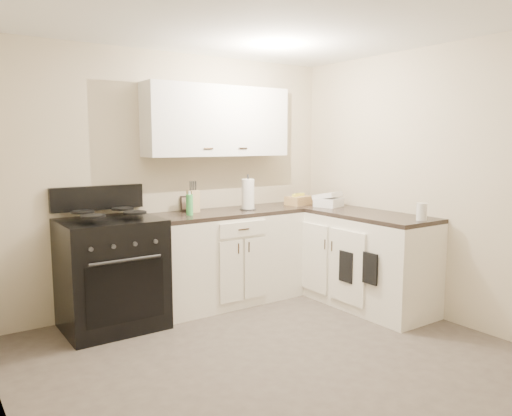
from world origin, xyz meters
TOP-DOWN VIEW (x-y plane):
  - floor at (0.00, 0.00)m, footprint 3.60×3.60m
  - ceiling at (0.00, 0.00)m, footprint 3.60×3.60m
  - wall_back at (0.00, 1.80)m, footprint 3.60×0.00m
  - wall_right at (1.80, 0.00)m, footprint 0.00×3.60m
  - wall_left at (-1.80, 0.00)m, footprint 0.00×3.60m
  - base_cabinets_back at (0.43, 1.50)m, footprint 1.55×0.60m
  - base_cabinets_right at (1.50, 0.85)m, footprint 0.60×1.90m
  - countertop_back at (0.43, 1.50)m, footprint 1.55×0.60m
  - countertop_right at (1.50, 0.85)m, footprint 0.60×1.90m
  - upper_cabinets at (0.43, 1.65)m, footprint 1.55×0.30m
  - stove at (-0.78, 1.48)m, footprint 0.84×0.72m
  - knife_block at (0.11, 1.61)m, footprint 0.12×0.11m
  - paper_towel at (0.67, 1.47)m, footprint 0.17×0.17m
  - soap_bottle at (-0.01, 1.45)m, footprint 0.08×0.08m
  - picture_frame at (0.11, 1.76)m, footprint 0.13×0.07m
  - wicker_basket at (1.36, 1.48)m, footprint 0.32×0.24m
  - countertop_grill at (1.52, 1.17)m, footprint 0.32×0.31m
  - glass_jar at (1.54, 0.00)m, footprint 0.12×0.12m
  - oven_mitt_near at (1.18, 0.25)m, footprint 0.02×0.16m
  - oven_mitt_far at (1.18, 0.55)m, footprint 0.02×0.17m

SIDE VIEW (x-z plane):
  - floor at x=0.00m, z-range 0.00..0.00m
  - base_cabinets_back at x=0.43m, z-range 0.00..0.90m
  - base_cabinets_right at x=1.50m, z-range 0.00..0.90m
  - oven_mitt_far at x=1.18m, z-range 0.30..0.60m
  - stove at x=-0.78m, z-range -0.05..0.97m
  - oven_mitt_near at x=1.18m, z-range 0.36..0.64m
  - countertop_back at x=0.43m, z-range 0.90..0.94m
  - countertop_right at x=1.50m, z-range 0.90..0.94m
  - countertop_grill at x=1.52m, z-range 0.94..1.03m
  - wicker_basket at x=1.36m, z-range 0.94..1.03m
  - picture_frame at x=0.11m, z-range 0.94..1.09m
  - glass_jar at x=1.54m, z-range 0.94..1.09m
  - soap_bottle at x=-0.01m, z-range 0.94..1.14m
  - knife_block at x=0.11m, z-range 0.94..1.16m
  - paper_towel at x=0.67m, z-range 0.94..1.25m
  - wall_back at x=0.00m, z-range -0.55..3.05m
  - wall_right at x=1.80m, z-range -0.55..3.05m
  - wall_left at x=-1.80m, z-range -0.55..3.05m
  - upper_cabinets at x=0.43m, z-range 1.49..2.19m
  - ceiling at x=0.00m, z-range 2.50..2.50m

